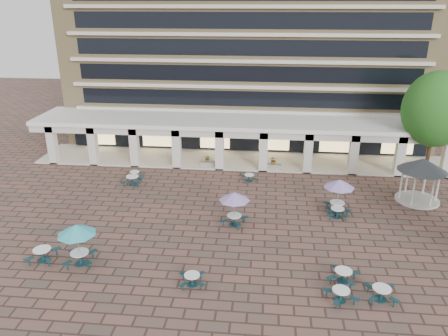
{
  "coord_description": "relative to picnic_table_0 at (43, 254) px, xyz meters",
  "views": [
    {
      "loc": [
        2.34,
        -27.25,
        15.68
      ],
      "look_at": [
        -0.73,
        3.0,
        3.8
      ],
      "focal_mm": 35.0,
      "sensor_mm": 36.0,
      "label": 1
    }
  ],
  "objects": [
    {
      "name": "tree_east_c",
      "position": [
        28.84,
        17.07,
        5.94
      ],
      "size": [
        5.92,
        5.92,
        9.86
      ],
      "color": "#3C2C18",
      "rests_on": "ground"
    },
    {
      "name": "picnic_table_0",
      "position": [
        0.0,
        0.0,
        0.0
      ],
      "size": [
        1.95,
        1.95,
        0.84
      ],
      "rotation": [
        0.0,
        0.0,
        0.05
      ],
      "color": "#13333B",
      "rests_on": "ground"
    },
    {
      "name": "planter_right",
      "position": [
        14.71,
        17.58,
        0.08
      ],
      "size": [
        1.5,
        0.73,
        1.35
      ],
      "color": "gray",
      "rests_on": "ground"
    },
    {
      "name": "picnic_table_6",
      "position": [
        11.77,
        5.9,
        1.72
      ],
      "size": [
        2.27,
        2.27,
        2.62
      ],
      "rotation": [
        0.0,
        0.0,
        -0.32
      ],
      "color": "#13333B",
      "rests_on": "ground"
    },
    {
      "name": "picnic_table_7",
      "position": [
        18.71,
        -0.33,
        -0.04
      ],
      "size": [
        2.07,
        2.07,
        0.77
      ],
      "rotation": [
        0.0,
        0.0,
        -0.36
      ],
      "color": "#13333B",
      "rests_on": "ground"
    },
    {
      "name": "apartment_building",
      "position": [
        11.57,
        30.15,
        12.1
      ],
      "size": [
        40.0,
        15.5,
        25.2
      ],
      "color": "tan",
      "rests_on": "ground"
    },
    {
      "name": "ground",
      "position": [
        11.57,
        4.68,
        -0.5
      ],
      "size": [
        120.0,
        120.0,
        0.0
      ],
      "primitive_type": "plane",
      "color": "brown",
      "rests_on": "ground"
    },
    {
      "name": "picnic_table_4",
      "position": [
        2.54,
        -0.15,
        1.86
      ],
      "size": [
        2.4,
        2.4,
        2.78
      ],
      "rotation": [
        0.0,
        0.0,
        0.15
      ],
      "color": "#13333B",
      "rests_on": "ground"
    },
    {
      "name": "retail_arcade",
      "position": [
        11.57,
        19.48,
        2.5
      ],
      "size": [
        42.0,
        6.6,
        4.4
      ],
      "color": "white",
      "rests_on": "ground"
    },
    {
      "name": "picnic_table_3",
      "position": [
        20.57,
        -1.82,
        -0.04
      ],
      "size": [
        1.74,
        1.74,
        0.77
      ],
      "rotation": [
        0.0,
        0.0,
        -0.0
      ],
      "color": "#13333B",
      "rests_on": "ground"
    },
    {
      "name": "gazebo",
      "position": [
        26.52,
        11.56,
        2.26
      ],
      "size": [
        3.93,
        3.93,
        3.66
      ],
      "rotation": [
        0.0,
        0.0,
        -0.08
      ],
      "color": "beige",
      "rests_on": "ground"
    },
    {
      "name": "picnic_table_8",
      "position": [
        2.12,
        12.39,
        0.0
      ],
      "size": [
        1.93,
        1.93,
        0.84
      ],
      "rotation": [
        0.0,
        0.0,
        0.03
      ],
      "color": "#13333B",
      "rests_on": "ground"
    },
    {
      "name": "picnic_table_13",
      "position": [
        12.49,
        14.29,
        -0.11
      ],
      "size": [
        1.75,
        1.75,
        0.66
      ],
      "rotation": [
        0.0,
        0.0,
        0.32
      ],
      "color": "#13333B",
      "rests_on": "ground"
    },
    {
      "name": "picnic_table_10",
      "position": [
        19.51,
        7.91,
        -0.05
      ],
      "size": [
        1.73,
        1.73,
        0.76
      ],
      "rotation": [
        0.0,
        0.0,
        -0.02
      ],
      "color": "#13333B",
      "rests_on": "ground"
    },
    {
      "name": "picnic_table_11",
      "position": [
        19.6,
        8.8,
        1.82
      ],
      "size": [
        2.37,
        2.37,
        2.74
      ],
      "rotation": [
        0.0,
        0.0,
        0.11
      ],
      "color": "#13333B",
      "rests_on": "ground"
    },
    {
      "name": "planter_left",
      "position": [
        8.21,
        17.58,
        -0.03
      ],
      "size": [
        1.5,
        0.7,
        1.22
      ],
      "color": "gray",
      "rests_on": "ground"
    },
    {
      "name": "picnic_table_1",
      "position": [
        9.91,
        -1.55,
        -0.08
      ],
      "size": [
        1.74,
        1.74,
        0.7
      ],
      "rotation": [
        0.0,
        0.0,
        0.16
      ],
      "color": "#13333B",
      "rests_on": "ground"
    },
    {
      "name": "picnic_table_12",
      "position": [
        1.86,
        13.93,
        -0.11
      ],
      "size": [
        1.5,
        1.5,
        0.65
      ],
      "rotation": [
        0.0,
        0.0,
        -0.03
      ],
      "color": "#13333B",
      "rests_on": "ground"
    },
    {
      "name": "picnic_table_2",
      "position": [
        18.31,
        -2.15,
        -0.06
      ],
      "size": [
        2.0,
        2.0,
        0.74
      ],
      "rotation": [
        0.0,
        0.0,
        0.38
      ],
      "color": "#13333B",
      "rests_on": "ground"
    }
  ]
}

